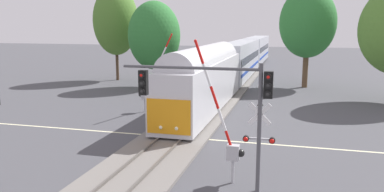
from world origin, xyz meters
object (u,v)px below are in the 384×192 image
object	(u,v)px
crossing_gate_far	(148,88)
oak_behind_train	(154,35)
crossing_signal_mast	(259,137)
traffic_signal_near_right	(218,98)
elm_centre_background	(308,23)
crossing_gate_near	(229,139)
commuter_train	(239,59)
pine_left_background	(116,21)

from	to	relation	value
crossing_gate_far	oak_behind_train	bearing A→B (deg)	107.83
crossing_signal_mast	traffic_signal_near_right	size ratio (longest dim) A/B	0.68
elm_centre_background	oak_behind_train	size ratio (longest dim) A/B	1.15
crossing_gate_near	traffic_signal_near_right	size ratio (longest dim) A/B	1.09
crossing_gate_far	commuter_train	bearing A→B (deg)	78.70
crossing_gate_near	elm_centre_background	bearing A→B (deg)	82.56
pine_left_background	oak_behind_train	distance (m)	8.31
pine_left_background	oak_behind_train	bearing A→B (deg)	-32.49
crossing_signal_mast	pine_left_background	size ratio (longest dim) A/B	0.33
elm_centre_background	pine_left_background	distance (m)	23.73
traffic_signal_near_right	elm_centre_background	distance (m)	32.43
commuter_train	traffic_signal_near_right	bearing A→B (deg)	-83.25
oak_behind_train	crossing_gate_near	bearing A→B (deg)	-62.90
commuter_train	crossing_signal_mast	xyz separation A→B (m)	(5.88, -35.44, -0.29)
crossing_gate_near	crossing_gate_far	xyz separation A→B (m)	(-8.92, 12.74, 0.02)
pine_left_background	crossing_gate_far	bearing A→B (deg)	-57.28
crossing_signal_mast	traffic_signal_near_right	bearing A→B (deg)	-131.24
crossing_gate_far	traffic_signal_near_right	world-z (taller)	crossing_gate_far
crossing_signal_mast	oak_behind_train	bearing A→B (deg)	118.94
crossing_gate_near	crossing_signal_mast	size ratio (longest dim) A/B	1.62
crossing_gate_near	traffic_signal_near_right	xyz separation A→B (m)	(-0.11, -2.30, 2.32)
crossing_gate_near	traffic_signal_near_right	distance (m)	3.27
commuter_train	pine_left_background	xyz separation A→B (m)	(-15.34, -5.10, 4.92)
commuter_train	pine_left_background	distance (m)	16.90
commuter_train	oak_behind_train	bearing A→B (deg)	-131.83
elm_centre_background	commuter_train	bearing A→B (deg)	148.74
commuter_train	crossing_signal_mast	bearing A→B (deg)	-80.58
elm_centre_background	pine_left_background	size ratio (longest dim) A/B	0.94
crossing_gate_near	pine_left_background	size ratio (longest dim) A/B	0.54
crossing_gate_far	traffic_signal_near_right	size ratio (longest dim) A/B	1.09
crossing_gate_near	elm_centre_background	distance (m)	30.47
commuter_train	traffic_signal_near_right	distance (m)	37.43
traffic_signal_near_right	oak_behind_train	world-z (taller)	oak_behind_train
crossing_signal_mast	oak_behind_train	world-z (taller)	oak_behind_train
crossing_gate_near	crossing_signal_mast	distance (m)	1.55
commuter_train	oak_behind_train	xyz separation A→B (m)	(-8.48, -9.47, 3.23)
commuter_train	elm_centre_background	xyz separation A→B (m)	(8.39, -5.09, 4.63)
crossing_gate_near	oak_behind_train	distance (m)	28.76
commuter_train	traffic_signal_near_right	xyz separation A→B (m)	(4.40, -37.14, 1.64)
crossing_gate_near	traffic_signal_near_right	bearing A→B (deg)	-92.73
crossing_signal_mast	pine_left_background	distance (m)	37.39
crossing_signal_mast	elm_centre_background	bearing A→B (deg)	85.27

